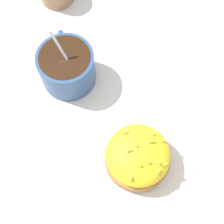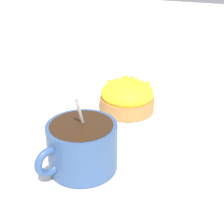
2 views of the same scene
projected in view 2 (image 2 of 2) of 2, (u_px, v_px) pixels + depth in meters
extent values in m
plane|color=silver|center=(105.00, 134.00, 0.49)|extent=(3.00, 3.00, 0.00)
cube|color=white|center=(105.00, 133.00, 0.49)|extent=(0.36, 0.33, 0.00)
cylinder|color=#335184|center=(83.00, 146.00, 0.39)|extent=(0.09, 0.09, 0.06)
cylinder|color=#331E0F|center=(82.00, 129.00, 0.38)|extent=(0.08, 0.08, 0.01)
torus|color=#335184|center=(49.00, 162.00, 0.36)|extent=(0.04, 0.02, 0.04)
ellipsoid|color=silver|center=(78.00, 172.00, 0.38)|extent=(0.03, 0.02, 0.01)
cylinder|color=silver|center=(83.00, 124.00, 0.39)|extent=(0.05, 0.02, 0.10)
cylinder|color=#B2753D|center=(127.00, 103.00, 0.55)|extent=(0.10, 0.10, 0.02)
ellipsoid|color=yellow|center=(128.00, 93.00, 0.54)|extent=(0.09, 0.09, 0.04)
cube|color=yellow|center=(137.00, 79.00, 0.54)|extent=(0.01, 0.01, 0.00)
cube|color=yellow|center=(132.00, 83.00, 0.52)|extent=(0.00, 0.01, 0.00)
cube|color=yellow|center=(125.00, 82.00, 0.52)|extent=(0.01, 0.00, 0.00)
cube|color=yellow|center=(127.00, 77.00, 0.56)|extent=(0.01, 0.01, 0.00)
cube|color=yellow|center=(148.00, 83.00, 0.54)|extent=(0.01, 0.01, 0.00)
cube|color=yellow|center=(109.00, 81.00, 0.55)|extent=(0.00, 0.01, 0.00)
cube|color=yellow|center=(134.00, 78.00, 0.54)|extent=(0.01, 0.01, 0.00)
cube|color=yellow|center=(120.00, 91.00, 0.51)|extent=(0.00, 0.01, 0.00)
cube|color=yellow|center=(124.00, 77.00, 0.57)|extent=(0.00, 0.01, 0.00)
cube|color=yellow|center=(116.00, 80.00, 0.54)|extent=(0.00, 0.01, 0.00)
cube|color=yellow|center=(132.00, 77.00, 0.57)|extent=(0.01, 0.01, 0.00)
cube|color=yellow|center=(109.00, 83.00, 0.54)|extent=(0.01, 0.01, 0.00)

